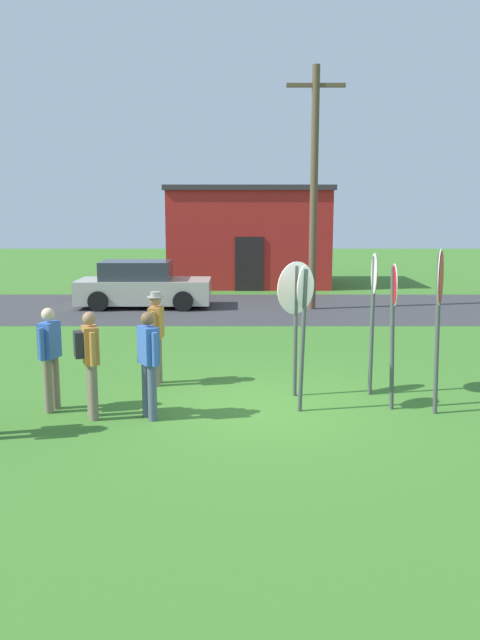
{
  "coord_description": "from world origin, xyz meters",
  "views": [
    {
      "loc": [
        -0.43,
        -10.18,
        3.28
      ],
      "look_at": [
        -0.46,
        0.96,
        1.3
      ],
      "focal_mm": 36.22,
      "sensor_mm": 36.0,
      "label": 1
    }
  ],
  "objects_px": {
    "utility_pole": "(316,185)",
    "person_near_signs": "(150,359)",
    "stop_sign_far_back": "(305,315)",
    "person_in_teal": "(158,332)",
    "stop_sign_rear_left": "(395,313)",
    "person_in_dark_shirt": "(52,353)",
    "stop_sign_low_front": "(441,300)",
    "stop_sign_nearest": "(375,300)",
    "stop_sign_leaning_right": "(297,304)",
    "person_with_sunhat": "(91,357)",
    "parked_car_on_street": "(144,286)"
  },
  "relations": [
    {
      "from": "utility_pole",
      "to": "person_near_signs",
      "type": "height_order",
      "value": "utility_pole"
    },
    {
      "from": "stop_sign_far_back",
      "to": "person_in_teal",
      "type": "bearing_deg",
      "value": 147.88
    },
    {
      "from": "stop_sign_rear_left",
      "to": "person_in_dark_shirt",
      "type": "xyz_separation_m",
      "value": [
        -5.48,
        -0.09,
        -0.65
      ]
    },
    {
      "from": "utility_pole",
      "to": "person_near_signs",
      "type": "distance_m",
      "value": 11.85
    },
    {
      "from": "stop_sign_far_back",
      "to": "stop_sign_rear_left",
      "type": "relative_size",
      "value": 0.99
    },
    {
      "from": "stop_sign_rear_left",
      "to": "stop_sign_low_front",
      "type": "height_order",
      "value": "stop_sign_low_front"
    },
    {
      "from": "stop_sign_far_back",
      "to": "person_near_signs",
      "type": "height_order",
      "value": "stop_sign_far_back"
    },
    {
      "from": "stop_sign_nearest",
      "to": "stop_sign_leaning_right",
      "type": "height_order",
      "value": "stop_sign_nearest"
    },
    {
      "from": "stop_sign_far_back",
      "to": "person_with_sunhat",
      "type": "bearing_deg",
      "value": -174.04
    },
    {
      "from": "person_near_signs",
      "to": "stop_sign_low_front",
      "type": "bearing_deg",
      "value": 3.3
    },
    {
      "from": "stop_sign_nearest",
      "to": "person_in_teal",
      "type": "xyz_separation_m",
      "value": [
        -3.83,
        0.65,
        -0.7
      ]
    },
    {
      "from": "stop_sign_far_back",
      "to": "person_in_dark_shirt",
      "type": "xyz_separation_m",
      "value": [
        -4.03,
        0.03,
        -0.63
      ]
    },
    {
      "from": "stop_sign_far_back",
      "to": "person_near_signs",
      "type": "bearing_deg",
      "value": -171.33
    },
    {
      "from": "stop_sign_far_back",
      "to": "stop_sign_leaning_right",
      "type": "xyz_separation_m",
      "value": [
        -0.04,
        0.87,
        0.04
      ]
    },
    {
      "from": "stop_sign_leaning_right",
      "to": "person_in_teal",
      "type": "bearing_deg",
      "value": 163.92
    },
    {
      "from": "stop_sign_far_back",
      "to": "stop_sign_low_front",
      "type": "xyz_separation_m",
      "value": [
        2.11,
        -0.11,
        0.24
      ]
    },
    {
      "from": "parked_car_on_street",
      "to": "stop_sign_far_back",
      "type": "relative_size",
      "value": 1.82
    },
    {
      "from": "stop_sign_far_back",
      "to": "person_in_dark_shirt",
      "type": "height_order",
      "value": "stop_sign_far_back"
    },
    {
      "from": "stop_sign_leaning_right",
      "to": "stop_sign_nearest",
      "type": "bearing_deg",
      "value": 2.89
    },
    {
      "from": "person_with_sunhat",
      "to": "stop_sign_far_back",
      "type": "bearing_deg",
      "value": 5.96
    },
    {
      "from": "utility_pole",
      "to": "person_in_teal",
      "type": "distance_m",
      "value": 10.13
    },
    {
      "from": "stop_sign_low_front",
      "to": "parked_car_on_street",
      "type": "bearing_deg",
      "value": 119.71
    },
    {
      "from": "person_near_signs",
      "to": "person_in_dark_shirt",
      "type": "relative_size",
      "value": 1.0
    },
    {
      "from": "stop_sign_low_front",
      "to": "stop_sign_leaning_right",
      "type": "bearing_deg",
      "value": 155.5
    },
    {
      "from": "stop_sign_low_front",
      "to": "stop_sign_leaning_right",
      "type": "height_order",
      "value": "stop_sign_low_front"
    },
    {
      "from": "stop_sign_leaning_right",
      "to": "person_near_signs",
      "type": "xyz_separation_m",
      "value": [
        -2.36,
        -1.24,
        -0.68
      ]
    },
    {
      "from": "stop_sign_leaning_right",
      "to": "person_in_dark_shirt",
      "type": "bearing_deg",
      "value": -168.07
    },
    {
      "from": "utility_pole",
      "to": "stop_sign_rear_left",
      "type": "height_order",
      "value": "utility_pole"
    },
    {
      "from": "stop_sign_far_back",
      "to": "stop_sign_nearest",
      "type": "height_order",
      "value": "stop_sign_nearest"
    },
    {
      "from": "person_near_signs",
      "to": "person_with_sunhat",
      "type": "xyz_separation_m",
      "value": [
        -0.91,
        0.02,
        0.03
      ]
    },
    {
      "from": "stop_sign_rear_left",
      "to": "stop_sign_low_front",
      "type": "xyz_separation_m",
      "value": [
        0.66,
        -0.22,
        0.23
      ]
    },
    {
      "from": "person_in_dark_shirt",
      "to": "person_with_sunhat",
      "type": "height_order",
      "value": "same"
    },
    {
      "from": "stop_sign_low_front",
      "to": "stop_sign_rear_left",
      "type": "bearing_deg",
      "value": 161.2
    },
    {
      "from": "stop_sign_nearest",
      "to": "person_in_dark_shirt",
      "type": "xyz_separation_m",
      "value": [
        -5.33,
        -0.91,
        -0.73
      ]
    },
    {
      "from": "person_with_sunhat",
      "to": "person_near_signs",
      "type": "bearing_deg",
      "value": -1.24
    },
    {
      "from": "utility_pole",
      "to": "stop_sign_nearest",
      "type": "relative_size",
      "value": 3.01
    },
    {
      "from": "stop_sign_low_front",
      "to": "stop_sign_nearest",
      "type": "relative_size",
      "value": 1.06
    },
    {
      "from": "stop_sign_nearest",
      "to": "parked_car_on_street",
      "type": "bearing_deg",
      "value": 118.77
    },
    {
      "from": "stop_sign_rear_left",
      "to": "stop_sign_low_front",
      "type": "distance_m",
      "value": 0.73
    },
    {
      "from": "utility_pole",
      "to": "stop_sign_rear_left",
      "type": "xyz_separation_m",
      "value": [
        0.14,
        -10.37,
        -2.32
      ]
    },
    {
      "from": "stop_sign_leaning_right",
      "to": "stop_sign_far_back",
      "type": "bearing_deg",
      "value": -87.29
    },
    {
      "from": "stop_sign_rear_left",
      "to": "person_with_sunhat",
      "type": "distance_m",
      "value": 4.83
    },
    {
      "from": "stop_sign_nearest",
      "to": "person_in_teal",
      "type": "distance_m",
      "value": 3.95
    },
    {
      "from": "stop_sign_low_front",
      "to": "stop_sign_nearest",
      "type": "xyz_separation_m",
      "value": [
        -0.81,
        1.05,
        -0.15
      ]
    },
    {
      "from": "utility_pole",
      "to": "stop_sign_nearest",
      "type": "height_order",
      "value": "utility_pole"
    },
    {
      "from": "stop_sign_low_front",
      "to": "person_in_teal",
      "type": "distance_m",
      "value": 5.01
    },
    {
      "from": "parked_car_on_street",
      "to": "person_with_sunhat",
      "type": "relative_size",
      "value": 2.55
    },
    {
      "from": "parked_car_on_street",
      "to": "person_in_teal",
      "type": "height_order",
      "value": "person_in_teal"
    },
    {
      "from": "person_in_dark_shirt",
      "to": "stop_sign_far_back",
      "type": "bearing_deg",
      "value": -0.4
    },
    {
      "from": "stop_sign_leaning_right",
      "to": "person_in_teal",
      "type": "height_order",
      "value": "stop_sign_leaning_right"
    }
  ]
}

